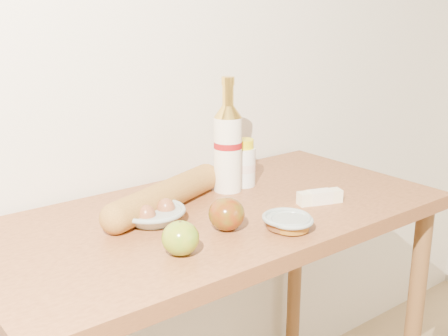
{
  "coord_description": "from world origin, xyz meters",
  "views": [
    {
      "loc": [
        -0.81,
        0.11,
        1.41
      ],
      "look_at": [
        0.0,
        1.15,
        1.02
      ],
      "focal_mm": 45.0,
      "sensor_mm": 36.0,
      "label": 1
    }
  ],
  "objects": [
    {
      "name": "bourbon_bottle",
      "position": [
        0.12,
        1.29,
        1.03
      ],
      "size": [
        0.09,
        0.09,
        0.32
      ],
      "rotation": [
        0.0,
        0.0,
        -0.17
      ],
      "color": "white",
      "rests_on": "table"
    },
    {
      "name": "butter_stick",
      "position": [
        0.25,
        1.06,
        0.92
      ],
      "size": [
        0.12,
        0.07,
        0.04
      ],
      "rotation": [
        0.0,
        0.0,
        -0.34
      ],
      "color": "#FFF4C5",
      "rests_on": "table"
    },
    {
      "name": "apple_yellowgreen",
      "position": [
        -0.22,
        1.02,
        0.94
      ],
      "size": [
        0.1,
        0.1,
        0.07
      ],
      "rotation": [
        0.0,
        0.0,
        -0.25
      ],
      "color": "#A39B20",
      "rests_on": "table"
    },
    {
      "name": "cream_bottle",
      "position": [
        0.19,
        1.3,
        0.96
      ],
      "size": [
        0.07,
        0.07,
        0.14
      ],
      "rotation": [
        0.0,
        0.0,
        0.06
      ],
      "color": "white",
      "rests_on": "table"
    },
    {
      "name": "table",
      "position": [
        0.0,
        1.18,
        0.78
      ],
      "size": [
        1.2,
        0.6,
        0.9
      ],
      "color": "#A56235",
      "rests_on": "ground"
    },
    {
      "name": "syrup_bowl",
      "position": [
        0.06,
        0.97,
        0.92
      ],
      "size": [
        0.12,
        0.12,
        0.03
      ],
      "rotation": [
        0.0,
        0.0,
        0.13
      ],
      "color": "#98A6A1",
      "rests_on": "table"
    },
    {
      "name": "sugar_bowl",
      "position": [
        0.06,
        0.98,
        0.92
      ],
      "size": [
        0.13,
        0.13,
        0.03
      ],
      "rotation": [
        0.0,
        0.0,
        -0.17
      ],
      "color": "#8F9C96",
      "rests_on": "table"
    },
    {
      "name": "back_wall",
      "position": [
        0.0,
        1.51,
        1.3
      ],
      "size": [
        3.5,
        0.02,
        2.6
      ],
      "primitive_type": "cube",
      "color": "white",
      "rests_on": "ground"
    },
    {
      "name": "egg_bowl",
      "position": [
        -0.17,
        1.21,
        0.92
      ],
      "size": [
        0.19,
        0.19,
        0.06
      ],
      "rotation": [
        0.0,
        0.0,
        0.16
      ],
      "color": "#98A6A0",
      "rests_on": "table"
    },
    {
      "name": "apple_redgreen_front",
      "position": [
        -0.06,
        1.07,
        0.94
      ],
      "size": [
        0.1,
        0.1,
        0.08
      ],
      "rotation": [
        0.0,
        0.0,
        0.25
      ],
      "color": "maroon",
      "rests_on": "table"
    },
    {
      "name": "baguette",
      "position": [
        -0.1,
        1.27,
        0.94
      ],
      "size": [
        0.44,
        0.22,
        0.07
      ],
      "rotation": [
        0.0,
        0.0,
        0.35
      ],
      "color": "#BD8539",
      "rests_on": "table"
    }
  ]
}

